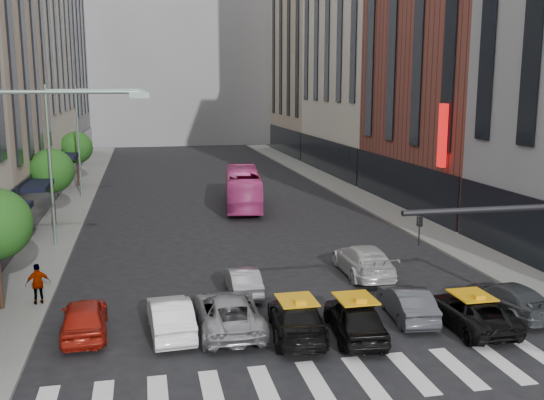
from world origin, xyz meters
TOP-DOWN VIEW (x-y plane):
  - sidewalk_left at (-11.50, 30.00)m, footprint 3.00×96.00m
  - sidewalk_right at (11.50, 30.00)m, footprint 3.00×96.00m
  - building_left_d at (-17.00, 65.00)m, footprint 8.00×18.00m
  - building_right_b at (17.00, 27.00)m, footprint 8.00×18.00m
  - building_right_d at (17.00, 65.00)m, footprint 8.00×18.00m
  - building_far at (0.00, 85.00)m, footprint 30.00×10.00m
  - tree_mid at (-11.80, 26.00)m, footprint 2.88×2.88m
  - tree_far at (-11.80, 42.00)m, footprint 2.88×2.88m
  - streetlamp_near at (-10.04, 4.00)m, footprint 5.38×0.25m
  - streetlamp_mid at (-10.04, 20.00)m, footprint 5.38×0.25m
  - streetlamp_far at (-10.04, 36.00)m, footprint 5.38×0.25m
  - liberty_sign at (12.60, 20.00)m, footprint 0.30×0.70m
  - car_red at (-8.29, 6.83)m, footprint 1.79×4.10m
  - car_white_front at (-5.20, 6.28)m, footprint 1.71×4.27m
  - car_silver at (-3.06, 6.23)m, footprint 2.35×5.06m
  - taxi_left at (-0.69, 5.13)m, footprint 2.50×4.90m
  - taxi_center at (1.37, 4.61)m, footprint 2.13×4.41m
  - car_grey_mid at (4.00, 5.89)m, footprint 1.80×4.08m
  - taxi_right at (5.98, 4.54)m, footprint 2.16×4.55m
  - car_grey_curb at (8.16, 5.53)m, footprint 2.27×4.56m
  - car_row2_left at (-1.87, 10.04)m, footprint 1.35×3.74m
  - car_row2_right at (4.31, 11.61)m, footprint 2.29×5.19m
  - bus at (1.41, 29.71)m, footprint 3.82×10.69m
  - pedestrian_far at (-10.40, 10.27)m, footprint 1.07×0.66m

SIDE VIEW (x-z plane):
  - sidewalk_left at x=-11.50m, z-range 0.00..0.15m
  - sidewalk_right at x=11.50m, z-range 0.00..0.15m
  - car_row2_left at x=-1.87m, z-range 0.00..1.23m
  - taxi_right at x=5.98m, z-range 0.00..1.25m
  - car_grey_curb at x=8.16m, z-range 0.00..1.27m
  - car_grey_mid at x=4.00m, z-range 0.00..1.30m
  - taxi_left at x=-0.69m, z-range 0.00..1.36m
  - car_red at x=-8.29m, z-range 0.00..1.37m
  - car_white_front at x=-5.20m, z-range 0.00..1.38m
  - car_silver at x=-3.06m, z-range 0.00..1.40m
  - taxi_center at x=1.37m, z-range 0.00..1.45m
  - car_row2_right at x=4.31m, z-range 0.00..1.48m
  - pedestrian_far at x=-10.40m, z-range 0.15..1.86m
  - bus at x=1.41m, z-range 0.00..2.91m
  - tree_mid at x=-11.80m, z-range 1.18..6.13m
  - tree_far at x=-11.80m, z-range 1.18..6.13m
  - streetlamp_near at x=-10.04m, z-range 1.40..10.40m
  - streetlamp_mid at x=-10.04m, z-range 1.40..10.40m
  - streetlamp_far at x=-10.04m, z-range 1.40..10.40m
  - liberty_sign at x=12.60m, z-range 4.00..8.00m
  - building_right_b at x=17.00m, z-range 0.00..26.00m
  - building_right_d at x=17.00m, z-range 0.00..28.00m
  - building_left_d at x=-17.00m, z-range 0.00..30.00m
  - building_far at x=0.00m, z-range 0.00..36.00m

